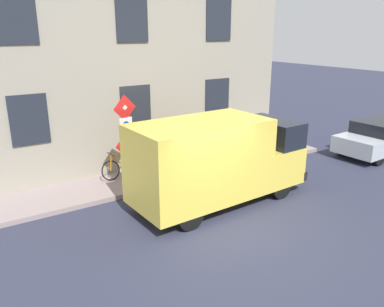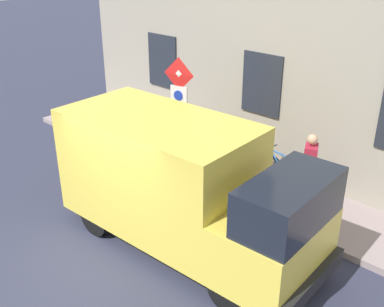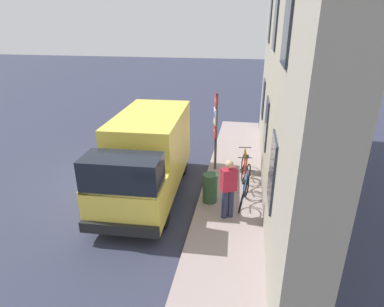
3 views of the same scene
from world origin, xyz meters
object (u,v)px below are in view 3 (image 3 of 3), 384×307
bicycle_blue (244,192)px  litter_bin (210,188)px  sign_post_stacked (215,122)px  pedestrian (228,187)px  bicycle_orange (246,166)px  bicycle_red (245,178)px  delivery_van (147,155)px

bicycle_blue → litter_bin: size_ratio=1.90×
sign_post_stacked → litter_bin: 2.71m
pedestrian → litter_bin: 1.07m
bicycle_orange → litter_bin: litter_bin is taller
bicycle_orange → pedestrian: (-0.43, -2.73, 0.56)m
bicycle_red → sign_post_stacked: bearing=35.2°
bicycle_red → bicycle_orange: same height
bicycle_blue → litter_bin: 1.02m
sign_post_stacked → delivery_van: bearing=-134.8°
bicycle_blue → bicycle_orange: (-0.00, 1.90, 0.00)m
delivery_van → bicycle_blue: size_ratio=3.16×
bicycle_red → litter_bin: (-1.02, -1.03, 0.08)m
bicycle_red → bicycle_orange: (-0.00, 0.95, 0.00)m
litter_bin → pedestrian: bearing=-52.1°
bicycle_red → pedestrian: bearing=160.2°
bicycle_orange → pedestrian: pedestrian is taller
bicycle_blue → bicycle_orange: same height
sign_post_stacked → pedestrian: bearing=-76.7°
sign_post_stacked → bicycle_orange: (1.16, -0.37, -1.42)m
bicycle_blue → litter_bin: litter_bin is taller
bicycle_red → bicycle_orange: size_ratio=1.00×
sign_post_stacked → pedestrian: (0.73, -3.10, -0.86)m
pedestrian → litter_bin: (-0.58, 0.75, -0.48)m
bicycle_orange → litter_bin: (-1.02, -1.98, 0.08)m
bicycle_blue → pedestrian: (-0.43, -0.83, 0.56)m
delivery_van → bicycle_red: size_ratio=3.16×
litter_bin → bicycle_red: bearing=45.4°
sign_post_stacked → pedestrian: 3.30m
pedestrian → bicycle_orange: bearing=145.8°
bicycle_orange → pedestrian: 2.82m
bicycle_orange → delivery_van: bearing=108.6°
bicycle_blue → bicycle_red: (-0.00, 0.95, 0.00)m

